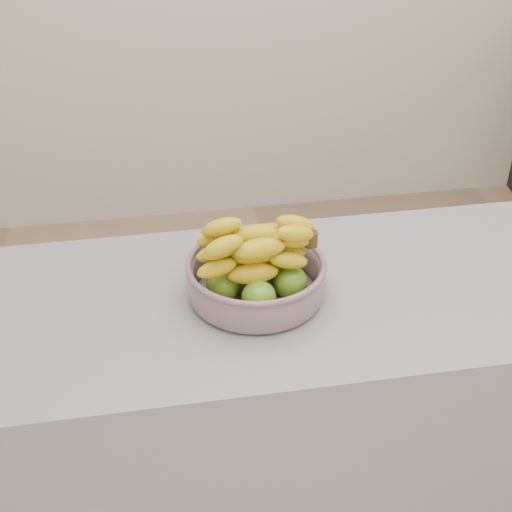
{
  "coord_description": "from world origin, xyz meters",
  "views": [
    {
      "loc": [
        -0.56,
        -1.23,
        1.79
      ],
      "look_at": [
        -0.34,
        -0.01,
        1.0
      ],
      "focal_mm": 50.0,
      "sensor_mm": 36.0,
      "label": 1
    }
  ],
  "objects": [
    {
      "name": "fruit_bowl",
      "position": [
        -0.34,
        -0.02,
        0.96
      ],
      "size": [
        0.3,
        0.3,
        0.17
      ],
      "rotation": [
        0.0,
        0.0,
        -0.1
      ],
      "color": "#8A93A5",
      "rests_on": "counter"
    },
    {
      "name": "counter",
      "position": [
        0.0,
        -0.01,
        0.45
      ],
      "size": [
        2.0,
        0.6,
        0.9
      ],
      "primitive_type": "cube",
      "color": "gray",
      "rests_on": "ground"
    }
  ]
}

